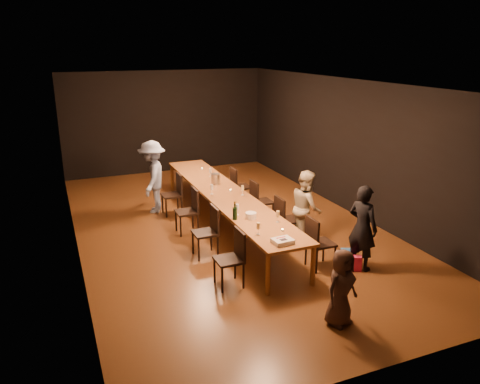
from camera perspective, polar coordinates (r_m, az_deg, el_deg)
name	(u,v)px	position (r m, az deg, el deg)	size (l,w,h in m)	color
ground	(226,227)	(10.01, -1.77, -4.23)	(10.00, 10.00, 0.00)	#402110
room_shell	(225,130)	(9.44, -1.89, 7.56)	(6.04, 10.04, 3.02)	black
table	(225,195)	(9.77, -1.81, -0.41)	(0.90, 6.00, 0.75)	brown
chair_right_0	(321,242)	(8.20, 9.84, -6.09)	(0.42, 0.42, 0.93)	black
chair_right_1	(288,219)	(9.15, 5.88, -3.34)	(0.42, 0.42, 0.93)	black
chair_right_2	(262,201)	(10.16, 2.70, -1.11)	(0.42, 0.42, 0.93)	black
chair_right_3	(241,186)	(11.20, 0.10, 0.71)	(0.42, 0.42, 0.93)	black
chair_left_0	(229,259)	(7.49, -1.38, -8.18)	(0.42, 0.42, 0.93)	black
chair_left_1	(205,232)	(8.53, -4.30, -4.91)	(0.42, 0.42, 0.93)	black
chair_left_2	(186,211)	(9.60, -6.55, -2.35)	(0.42, 0.42, 0.93)	black
chair_left_3	(172,195)	(10.70, -8.34, -0.31)	(0.42, 0.42, 0.93)	black
woman_birthday	(363,228)	(8.21, 14.71, -4.22)	(0.55, 0.36, 1.50)	black
woman_tan	(306,207)	(9.07, 8.09, -1.86)	(0.71, 0.55, 1.45)	#C3B592
man_blue	(153,177)	(10.83, -10.59, 1.82)	(1.07, 0.62, 1.66)	#89A4D4
child	(341,288)	(6.65, 12.23, -11.31)	(0.54, 0.35, 1.11)	#422D25
gift_bag_red	(355,263)	(8.34, 13.82, -8.44)	(0.22, 0.12, 0.26)	#DA2059
gift_bag_blue	(347,257)	(8.53, 12.93, -7.70)	(0.22, 0.15, 0.28)	#2A62B7
birthday_cake	(283,241)	(7.36, 5.21, -5.98)	(0.33, 0.27, 0.07)	white
plate_stack	(251,216)	(8.33, 1.34, -2.89)	(0.20, 0.20, 0.11)	white
champagne_bottle	(235,210)	(8.24, -0.62, -2.26)	(0.08, 0.08, 0.34)	black
ice_bucket	(215,179)	(10.42, -3.03, 1.65)	(0.20, 0.20, 0.22)	#B5B5BA
wineglass_0	(258,229)	(7.64, 2.24, -4.48)	(0.06, 0.06, 0.21)	beige
wineglass_1	(278,217)	(8.17, 4.64, -3.00)	(0.06, 0.06, 0.21)	beige
wineglass_2	(237,209)	(8.49, -0.33, -2.15)	(0.06, 0.06, 0.21)	silver
wineglass_3	(242,190)	(9.60, 0.30, 0.21)	(0.06, 0.06, 0.21)	beige
wineglass_4	(212,189)	(9.68, -3.46, 0.33)	(0.06, 0.06, 0.21)	silver
wineglass_5	(210,172)	(10.96, -3.62, 2.40)	(0.06, 0.06, 0.21)	silver
tealight_near	(282,230)	(7.83, 5.19, -4.65)	(0.05, 0.05, 0.03)	#B2B7B2
tealight_mid	(230,190)	(9.88, -1.18, 0.19)	(0.05, 0.05, 0.03)	#B2B7B2
tealight_far	(202,169)	(11.64, -4.66, 2.84)	(0.05, 0.05, 0.03)	#B2B7B2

